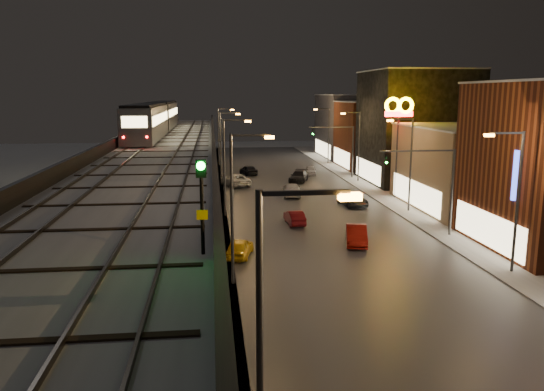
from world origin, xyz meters
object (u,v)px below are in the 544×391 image
car_far_white (248,170)px  car_onc_dark (353,200)px  subway_train (156,117)px  car_near_white (295,218)px  car_taxi (240,248)px  car_onc_silver (356,236)px  rail_signal (202,188)px  car_mid_dark (292,190)px  car_onc_red (311,171)px  car_mid_silver (235,180)px  car_onc_white (299,177)px

car_far_white → car_onc_dark: (9.06, -22.21, -0.06)m
subway_train → car_near_white: size_ratio=10.03×
subway_train → car_taxi: size_ratio=9.84×
subway_train → car_near_white: subway_train is taller
car_onc_silver → car_onc_dark: size_ratio=0.95×
car_near_white → car_onc_silver: car_onc_silver is taller
rail_signal → car_onc_dark: size_ratio=0.62×
car_mid_dark → car_onc_red: size_ratio=1.36×
car_mid_silver → car_far_white: (2.25, 8.85, -0.05)m
subway_train → car_onc_red: subway_train is taller
car_taxi → car_onc_white: bearing=-92.0°
rail_signal → car_onc_silver: 26.48m
car_taxi → car_near_white: 10.29m
car_onc_silver → car_onc_dark: bearing=89.1°
car_mid_silver → car_onc_white: car_mid_silver is taller
car_mid_dark → car_far_white: car_mid_dark is taller
car_far_white → subway_train: bearing=16.2°
rail_signal → car_near_white: bearing=76.0°
car_mid_silver → car_onc_dark: size_ratio=1.18×
car_taxi → car_far_white: size_ratio=0.93×
car_mid_silver → car_onc_red: (10.95, 7.96, -0.13)m
car_near_white → car_onc_dark: (7.08, 6.99, 0.02)m
subway_train → car_mid_silver: size_ratio=6.97×
car_far_white → car_onc_white: 9.13m
car_mid_silver → car_onc_silver: bearing=88.4°
car_near_white → car_mid_dark: (1.69, 12.90, 0.10)m
car_onc_dark → car_onc_white: (-3.03, 15.36, 0.07)m
car_mid_dark → car_onc_red: bearing=-102.2°
car_onc_dark → car_onc_silver: bearing=-110.6°
rail_signal → car_onc_silver: size_ratio=0.65×
car_onc_white → car_mid_dark: bearing=-84.2°
car_near_white → car_onc_red: bearing=-106.9°
rail_signal → car_onc_red: rail_signal is taller
subway_train → car_mid_silver: subway_train is taller
car_near_white → car_mid_silver: (-4.23, 20.35, 0.13)m
car_onc_dark → car_onc_white: size_ratio=0.94×
rail_signal → car_onc_dark: rail_signal is taller
car_onc_silver → car_onc_white: size_ratio=0.89×
car_taxi → car_onc_white: car_onc_white is taller
car_mid_dark → car_onc_white: bearing=-98.2°
car_taxi → car_far_white: 38.19m
subway_train → car_mid_dark: size_ratio=7.62×
car_mid_silver → car_onc_white: 8.51m
car_near_white → car_onc_red: (6.73, 28.31, 0.00)m
rail_signal → car_mid_silver: rail_signal is taller
car_onc_red → car_onc_silver: bearing=-86.8°
subway_train → rail_signal: (6.40, -51.47, 0.19)m
car_far_white → car_mid_silver: bearing=60.4°
car_mid_silver → car_onc_white: bearing=175.7°
car_near_white → car_mid_dark: size_ratio=0.76×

